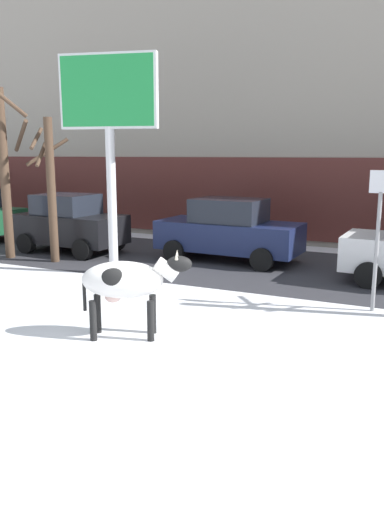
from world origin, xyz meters
TOP-DOWN VIEW (x-y plane):
  - ground_plane at (0.00, 0.00)m, footprint 120.00×120.00m
  - road_strip at (0.00, 7.17)m, footprint 60.00×5.60m
  - building_facade at (0.00, 13.97)m, footprint 44.00×6.10m
  - cow_holstein at (-0.71, 0.78)m, footprint 1.90×1.15m
  - billboard at (-3.57, 4.69)m, footprint 2.50×0.78m
  - car_black_hatchback at (-6.53, 6.68)m, footprint 3.58×2.05m
  - car_navy_sedan at (-1.41, 7.57)m, footprint 4.28×2.14m
  - bare_tree_left_lot at (-7.59, 5.15)m, footprint 1.11×1.67m
  - bare_tree_far_back at (-6.04, 5.26)m, footprint 1.04×1.42m
  - street_sign at (3.02, 4.16)m, footprint 0.44×0.08m

SIDE VIEW (x-z plane):
  - ground_plane at x=0.00m, z-range 0.00..0.00m
  - road_strip at x=0.00m, z-range 0.00..0.01m
  - car_navy_sedan at x=-1.41m, z-range -0.01..1.83m
  - car_black_hatchback at x=-6.53m, z-range 0.00..1.86m
  - cow_holstein at x=-0.71m, z-range 0.23..1.77m
  - street_sign at x=3.02m, z-range 0.26..3.08m
  - bare_tree_far_back at x=-6.04m, z-range 0.16..4.30m
  - bare_tree_left_lot at x=-7.59m, z-range 0.12..5.23m
  - billboard at x=-3.57m, z-range 1.53..7.09m
  - building_facade at x=0.00m, z-range -0.02..12.98m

